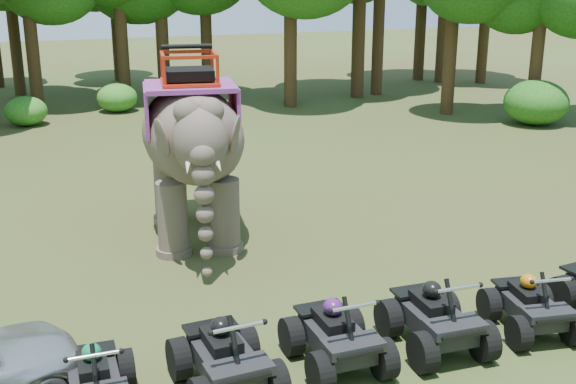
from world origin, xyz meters
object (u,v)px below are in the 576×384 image
Objects in this scene: atv_0 at (94,373)px; atv_1 at (225,349)px; elephant at (193,145)px; atv_4 at (531,299)px; atv_3 at (436,310)px; atv_2 at (337,327)px.

atv_1 is (1.86, -0.11, 0.07)m from atv_0.
atv_4 is at bearing -48.04° from elephant.
atv_3 reaches higher than atv_4.
atv_0 is 1.86m from atv_1.
atv_1 is at bearing -177.91° from atv_3.
elephant reaches higher than atv_4.
atv_3 is (5.42, -0.10, 0.07)m from atv_0.
atv_4 is (3.57, -0.15, -0.05)m from atv_2.
atv_1 is (-1.12, -6.49, -1.48)m from elephant.
elephant reaches higher than atv_1.
elephant is 2.79× the size of atv_3.
atv_1 is at bearing -171.52° from atv_4.
atv_2 is at bearing -74.84° from elephant.
atv_0 is at bearing -106.02° from elephant.
atv_1 is 5.39m from atv_4.
atv_4 is (7.25, -0.20, 0.00)m from atv_0.
elephant is at bearing 112.55° from atv_3.
atv_2 reaches higher than atv_0.
atv_1 is 1.11× the size of atv_4.
elephant reaches higher than atv_2.
elephant is 6.75m from atv_1.
atv_3 is at bearing -2.24° from atv_2.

